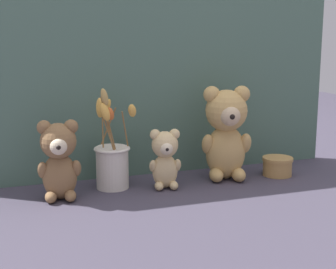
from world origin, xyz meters
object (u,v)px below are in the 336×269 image
Objects in this scene: teddy_bear_medium at (59,159)px; teddy_bear_small at (165,158)px; flower_vase at (112,160)px; decorative_tin_tall at (278,166)px; teddy_bear_large at (226,131)px.

teddy_bear_medium is 0.33m from teddy_bear_small.
flower_vase reaches higher than teddy_bear_medium.
teddy_bear_small reaches higher than decorative_tin_tall.
teddy_bear_large is at bearing -3.47° from flower_vase.
flower_vase is at bearing 176.53° from teddy_bear_large.
teddy_bear_medium is 0.73× the size of flower_vase.
teddy_bear_large reaches higher than teddy_bear_medium.
teddy_bear_medium is 1.25× the size of teddy_bear_small.
flower_vase is (-0.16, 0.05, -0.01)m from teddy_bear_small.
decorative_tin_tall is at bearing -4.90° from flower_vase.
flower_vase is 3.11× the size of decorative_tin_tall.
flower_vase is 0.57m from decorative_tin_tall.
flower_vase reaches higher than teddy_bear_small.
teddy_bear_large is 0.23m from decorative_tin_tall.
teddy_bear_small is at bearing 0.45° from teddy_bear_medium.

